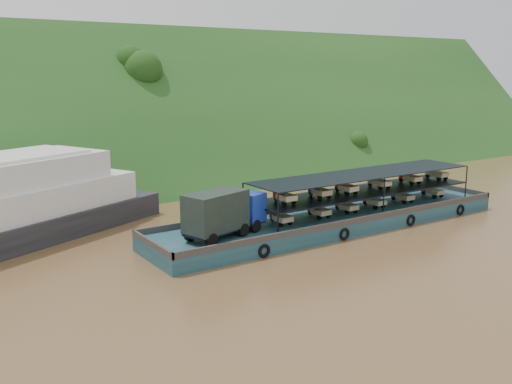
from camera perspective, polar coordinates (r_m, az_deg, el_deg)
ground at (r=49.77m, az=3.85°, el=-3.94°), size 160.00×160.00×0.00m
hillside at (r=80.60m, az=-11.97°, el=1.99°), size 140.00×39.60×39.60m
cargo_barge at (r=50.24m, az=6.88°, el=-2.43°), size 35.00×7.18×4.82m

